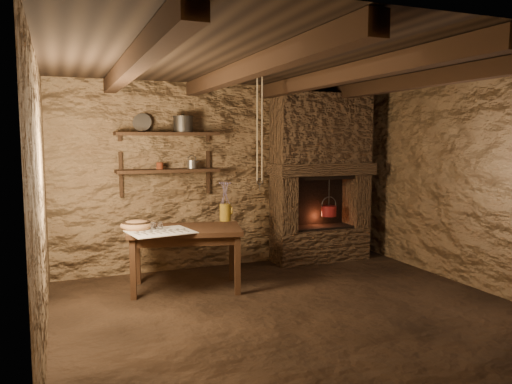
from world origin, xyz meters
name	(u,v)px	position (x,y,z in m)	size (l,w,h in m)	color
floor	(295,312)	(0.00, 0.00, 0.00)	(4.50, 4.50, 0.00)	black
back_wall	(229,176)	(0.00, 2.00, 1.20)	(4.50, 0.04, 2.40)	brown
front_wall	(448,224)	(0.00, -2.00, 1.20)	(4.50, 0.04, 2.40)	brown
left_wall	(40,202)	(-2.25, 0.00, 1.20)	(0.04, 4.00, 2.40)	brown
right_wall	(476,183)	(2.25, 0.00, 1.20)	(0.04, 4.00, 2.40)	brown
ceiling	(297,62)	(0.00, 0.00, 2.40)	(4.50, 4.00, 0.04)	black
beam_far_left	(133,63)	(-1.50, 0.00, 2.31)	(0.14, 3.95, 0.16)	black
beam_mid_left	(247,69)	(-0.50, 0.00, 2.31)	(0.14, 3.95, 0.16)	black
beam_mid_right	(344,75)	(0.50, 0.00, 2.31)	(0.14, 3.95, 0.16)	black
beam_far_right	(426,79)	(1.50, 0.00, 2.31)	(0.14, 3.95, 0.16)	black
shelf_lower	(168,171)	(-0.85, 1.84, 1.30)	(1.25, 0.30, 0.04)	black
shelf_upper	(167,134)	(-0.85, 1.84, 1.75)	(1.25, 0.30, 0.04)	black
hearth	(321,173)	(1.25, 1.77, 1.23)	(1.43, 0.51, 2.30)	#36261B
work_table	(186,256)	(-0.82, 1.13, 0.38)	(1.36, 0.96, 0.70)	black
linen_cloth	(161,232)	(-1.12, 0.97, 0.71)	(0.65, 0.53, 0.01)	beige
pewter_cutlery_row	(161,231)	(-1.12, 0.95, 0.72)	(0.55, 0.21, 0.01)	#9C978E
drinking_glasses	(160,226)	(-1.10, 1.10, 0.75)	(0.21, 0.06, 0.08)	silver
stoneware_jug	(225,204)	(-0.25, 1.42, 0.91)	(0.16, 0.16, 0.48)	olive
wooden_bowl	(136,226)	(-1.33, 1.23, 0.74)	(0.36, 0.36, 0.13)	#8F633E
iron_stockpot	(183,125)	(-0.65, 1.84, 1.86)	(0.24, 0.24, 0.18)	#322F2C
tin_pan	(142,123)	(-1.13, 1.94, 1.89)	(0.23, 0.23, 0.03)	gray
small_kettle	(192,164)	(-0.55, 1.84, 1.37)	(0.15, 0.12, 0.16)	gray
rusty_tin	(160,166)	(-0.95, 1.84, 1.36)	(0.08, 0.08, 0.08)	#542010
red_pot	(329,210)	(1.36, 1.72, 0.70)	(0.26, 0.26, 0.54)	maroon
hanging_ropes	(260,129)	(0.05, 1.05, 1.80)	(0.08, 0.08, 1.20)	#C6B38C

